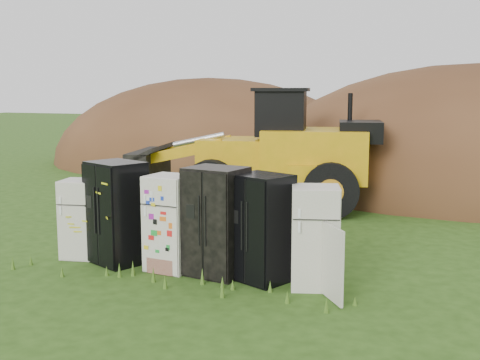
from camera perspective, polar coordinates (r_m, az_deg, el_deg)
The scene contains 10 objects.
ground at distance 11.26m, azimuth -4.40°, elevation -8.63°, with size 120.00×120.00×0.00m, color #274612.
fridge_leftmost at distance 12.38m, azimuth -14.85°, elevation -3.57°, with size 0.69×0.66×1.57m, color silver, non-canonical shape.
fridge_black_side at distance 11.81m, azimuth -11.61°, elevation -3.05°, with size 1.03×0.81×1.97m, color black, non-canonical shape.
fridge_sticker at distance 11.21m, azimuth -6.60°, elevation -4.05°, with size 0.79×0.73×1.78m, color silver, non-canonical shape.
fridge_dark_mid at distance 10.82m, azimuth -2.27°, elevation -3.95°, with size 1.00×0.82×1.96m, color black, non-canonical shape.
fridge_black_right at distance 10.52m, azimuth 2.06°, elevation -4.55°, with size 0.94×0.78×1.88m, color black, non-canonical shape.
fridge_open_door at distance 10.24m, azimuth 7.12°, elevation -5.40°, with size 0.79×0.73×1.73m, color silver, non-canonical shape.
wheel_loader at distance 16.95m, azimuth 1.05°, elevation 3.02°, with size 6.97×2.83×3.37m, color #DC9E0E, non-canonical shape.
dirt_mound_right at distance 21.80m, azimuth 21.06°, elevation -0.78°, with size 15.30×11.22×8.38m, color #452816.
dirt_mound_left at distance 27.21m, azimuth -2.95°, elevation 1.54°, with size 14.79×11.09×7.69m, color #452816.
Camera 1 is at (4.77, -9.64, 3.33)m, focal length 45.00 mm.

